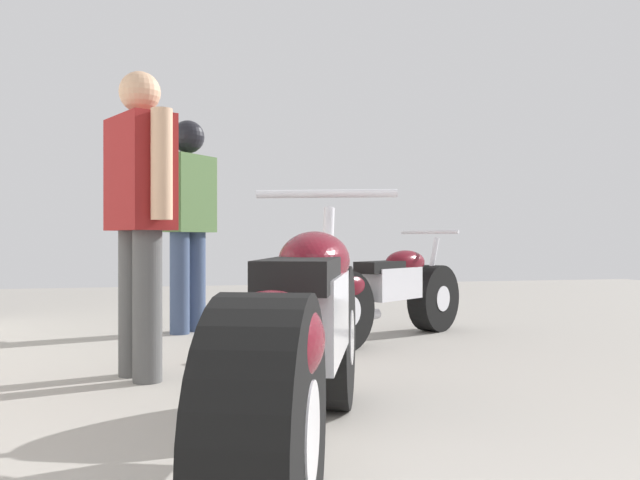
{
  "coord_description": "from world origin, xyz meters",
  "views": [
    {
      "loc": [
        -0.98,
        -0.11,
        0.77
      ],
      "look_at": [
        -0.2,
        3.24,
        0.77
      ],
      "focal_mm": 36.31,
      "sensor_mm": 36.0,
      "label": 1
    }
  ],
  "objects": [
    {
      "name": "ground_plane",
      "position": [
        0.0,
        3.16,
        0.0
      ],
      "size": [
        15.16,
        15.16,
        0.0
      ],
      "primitive_type": "plane",
      "color": "gray"
    },
    {
      "name": "mechanic_with_helmet",
      "position": [
        -0.84,
        5.35,
        1.05
      ],
      "size": [
        0.54,
        0.59,
        1.76
      ],
      "color": "#384766",
      "rests_on": "ground_plane"
    },
    {
      "name": "motorcycle_maroon_cruiser",
      "position": [
        -0.54,
        2.03,
        0.41
      ],
      "size": [
        0.98,
        2.07,
        0.99
      ],
      "color": "black",
      "rests_on": "ground_plane"
    },
    {
      "name": "mechanic_in_blue",
      "position": [
        -1.15,
        3.6,
        0.96
      ],
      "size": [
        0.41,
        0.66,
        1.7
      ],
      "color": "#4C4C4C",
      "rests_on": "ground_plane"
    },
    {
      "name": "motorcycle_black_naked",
      "position": [
        0.64,
        4.57,
        0.35
      ],
      "size": [
        1.56,
        1.23,
        0.85
      ],
      "color": "black",
      "rests_on": "ground_plane"
    }
  ]
}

